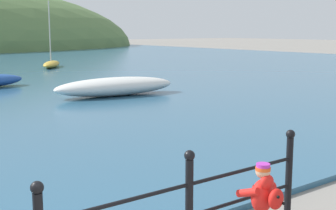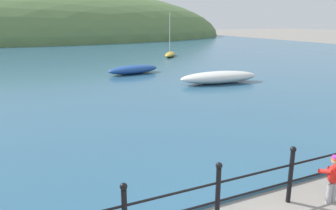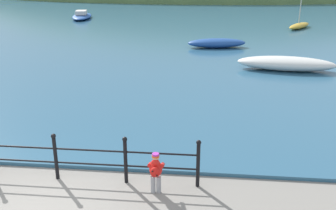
{
  "view_description": "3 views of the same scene",
  "coord_description": "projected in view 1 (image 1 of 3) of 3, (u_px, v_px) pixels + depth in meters",
  "views": [
    {
      "loc": [
        -1.47,
        -2.28,
        2.5
      ],
      "look_at": [
        3.96,
        4.82,
        1.06
      ],
      "focal_mm": 50.0,
      "sensor_mm": 36.0,
      "label": 1
    },
    {
      "loc": [
        -3.04,
        -2.85,
        3.61
      ],
      "look_at": [
        1.02,
        5.77,
        1.11
      ],
      "focal_mm": 35.0,
      "sensor_mm": 36.0,
      "label": 2
    },
    {
      "loc": [
        3.6,
        -6.7,
        5.01
      ],
      "look_at": [
        2.52,
        3.58,
        1.29
      ],
      "focal_mm": 42.0,
      "sensor_mm": 36.0,
      "label": 3
    }
  ],
  "objects": [
    {
      "name": "child_in_coat",
      "position": [
        263.0,
        198.0,
        5.33
      ],
      "size": [
        0.39,
        0.53,
        1.0
      ],
      "color": "#99999E",
      "rests_on": "ground"
    },
    {
      "name": "boat_green_fishing",
      "position": [
        116.0,
        86.0,
        17.18
      ],
      "size": [
        4.79,
        1.89,
        0.67
      ],
      "color": "silver",
      "rests_on": "water"
    },
    {
      "name": "boat_nearest_quay",
      "position": [
        51.0,
        64.0,
        29.86
      ],
      "size": [
        2.58,
        3.3,
        4.17
      ],
      "color": "gold",
      "rests_on": "water"
    }
  ]
}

